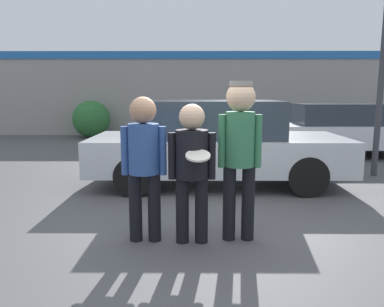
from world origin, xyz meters
TOP-DOWN VIEW (x-y plane):
  - ground_plane at (0.00, 0.00)m, footprint 56.00×56.00m
  - storefront_building at (0.00, 10.73)m, footprint 24.00×0.22m
  - person_left at (-0.68, -0.26)m, footprint 0.52×0.35m
  - person_middle_with_frisbee at (-0.13, -0.32)m, footprint 0.54×0.57m
  - person_right at (0.41, -0.22)m, footprint 0.50×0.33m
  - parked_car_near at (0.30, 2.48)m, footprint 4.65×1.91m
  - parked_car_far at (3.85, 5.82)m, footprint 4.28×1.89m
  - shrub at (-4.06, 9.84)m, footprint 1.41×1.41m

SIDE VIEW (x-z plane):
  - ground_plane at x=0.00m, z-range 0.00..0.00m
  - shrub at x=-4.06m, z-range 0.00..1.41m
  - parked_car_far at x=3.85m, z-range 0.00..1.42m
  - parked_car_near at x=0.30m, z-range 0.00..1.57m
  - person_middle_with_frisbee at x=-0.13m, z-range 0.15..1.75m
  - person_left at x=-0.68m, z-range 0.16..1.84m
  - person_right at x=0.41m, z-range 0.21..2.05m
  - storefront_building at x=0.00m, z-range 0.03..3.34m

